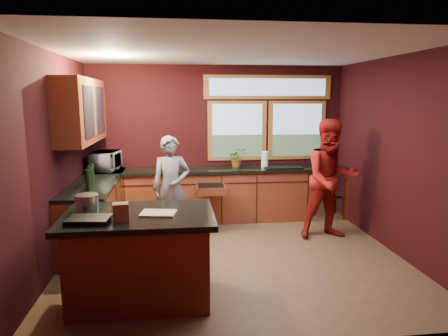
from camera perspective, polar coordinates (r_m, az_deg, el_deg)
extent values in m
plane|color=brown|center=(5.56, 1.33, -12.56)|extent=(4.50, 4.50, 0.00)
cube|color=black|center=(7.16, -0.90, 3.71)|extent=(4.50, 0.02, 2.70)
cube|color=black|center=(3.26, 6.45, -3.88)|extent=(4.50, 0.02, 2.70)
cube|color=black|center=(5.36, -23.17, 0.80)|extent=(0.02, 4.00, 2.70)
cube|color=black|center=(5.95, 23.40, 1.62)|extent=(0.02, 4.00, 2.70)
cube|color=silver|center=(5.17, 1.46, 16.31)|extent=(4.50, 4.00, 0.02)
cube|color=#7E95AF|center=(7.17, 1.90, 5.32)|extent=(1.06, 0.02, 1.06)
cube|color=#7E95AF|center=(7.42, 10.36, 5.32)|extent=(1.06, 0.02, 1.06)
cube|color=#96602B|center=(7.26, 6.32, 11.41)|extent=(2.30, 0.02, 0.42)
cube|color=maroon|center=(6.08, -19.69, 7.70)|extent=(0.36, 1.80, 0.90)
cube|color=maroon|center=(7.03, -0.63, -3.95)|extent=(4.50, 0.60, 0.88)
cube|color=black|center=(6.92, -0.63, -0.23)|extent=(4.50, 0.64, 0.05)
cube|color=#B7B7BC|center=(7.44, 13.73, -3.58)|extent=(0.60, 0.58, 0.85)
cube|color=black|center=(7.09, 8.27, -0.08)|extent=(0.66, 0.46, 0.05)
cube|color=maroon|center=(6.28, -17.81, -6.12)|extent=(0.60, 2.30, 0.88)
cube|color=black|center=(6.17, -17.95, -1.96)|extent=(0.64, 2.30, 0.05)
cube|color=maroon|center=(4.43, -11.81, -12.65)|extent=(1.40, 0.90, 0.88)
cube|color=black|center=(4.27, -12.03, -6.75)|extent=(1.55, 1.05, 0.06)
imported|color=slate|center=(6.12, -7.54, -2.79)|extent=(0.60, 0.42, 1.58)
imported|color=maroon|center=(6.26, 15.02, -1.58)|extent=(0.92, 0.74, 1.82)
imported|color=#999999|center=(6.96, -16.56, 0.96)|extent=(0.48, 0.64, 0.32)
imported|color=#999999|center=(6.99, 1.90, 1.48)|extent=(0.30, 0.26, 0.34)
cylinder|color=white|center=(7.03, 5.83, 1.25)|extent=(0.12, 0.12, 0.28)
cube|color=tan|center=(4.20, -9.38, -6.39)|extent=(0.39, 0.31, 0.02)
cylinder|color=#A7A7AC|center=(4.47, -18.98, -4.75)|extent=(0.24, 0.24, 0.18)
cube|color=brown|center=(4.02, -14.55, -6.15)|extent=(0.17, 0.14, 0.18)
cube|color=black|center=(4.09, -18.71, -7.03)|extent=(0.43, 0.32, 0.05)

